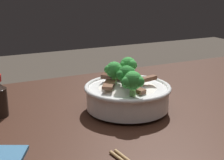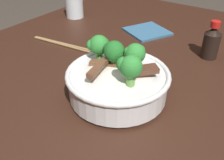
{
  "view_description": "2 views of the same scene",
  "coord_description": "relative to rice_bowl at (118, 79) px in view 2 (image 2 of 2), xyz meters",
  "views": [
    {
      "loc": [
        0.4,
        0.65,
        1.17
      ],
      "look_at": [
        0.02,
        -0.11,
        0.92
      ],
      "focal_mm": 52.47,
      "sensor_mm": 36.0,
      "label": 1
    },
    {
      "loc": [
        -0.42,
        -0.36,
        1.2
      ],
      "look_at": [
        -0.03,
        -0.09,
        0.89
      ],
      "focal_mm": 40.61,
      "sensor_mm": 36.0,
      "label": 2
    }
  ],
  "objects": [
    {
      "name": "rice_bowl",
      "position": [
        0.0,
        0.0,
        0.0
      ],
      "size": [
        0.24,
        0.24,
        0.14
      ],
      "color": "white",
      "rests_on": "dining_table"
    },
    {
      "name": "drinking_glass",
      "position": [
        0.36,
        0.46,
        -0.0
      ],
      "size": [
        0.07,
        0.07,
        0.11
      ],
      "color": "white",
      "rests_on": "dining_table"
    },
    {
      "name": "chopsticks_pair",
      "position": [
        0.13,
        0.31,
        -0.05
      ],
      "size": [
        0.04,
        0.23,
        0.01
      ],
      "color": "#9E7A4C",
      "rests_on": "dining_table"
    },
    {
      "name": "dining_table",
      "position": [
        0.01,
        0.09,
        -0.13
      ],
      "size": [
        1.54,
        0.99,
        0.83
      ],
      "color": "#381E14",
      "rests_on": "ground"
    },
    {
      "name": "folded_napkin",
      "position": [
        0.39,
        0.13,
        -0.05
      ],
      "size": [
        0.18,
        0.18,
        0.01
      ],
      "primitive_type": "cube",
      "rotation": [
        0.0,
        0.0,
        -0.46
      ],
      "color": "#386689",
      "rests_on": "dining_table"
    },
    {
      "name": "soy_sauce_bottle",
      "position": [
        0.32,
        -0.11,
        -0.0
      ],
      "size": [
        0.05,
        0.05,
        0.11
      ],
      "color": "black",
      "rests_on": "dining_table"
    }
  ]
}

